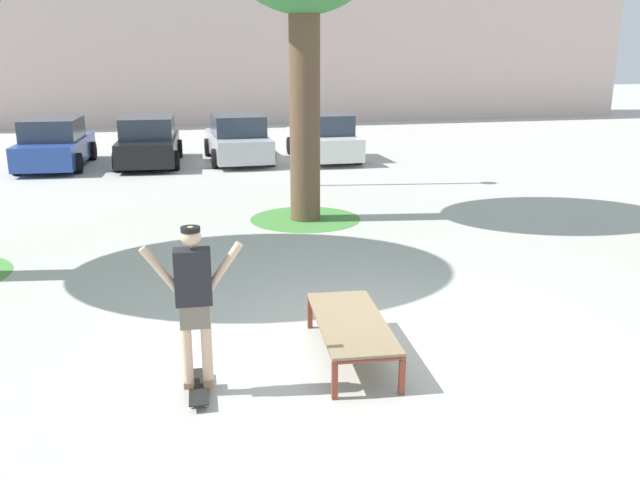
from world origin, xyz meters
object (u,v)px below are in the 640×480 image
at_px(car_black, 149,142).
at_px(light_post, 298,35).
at_px(car_blue, 55,145).
at_px(car_white, 323,138).
at_px(skater, 194,296).
at_px(skate_box, 351,324).
at_px(skateboard, 199,387).
at_px(car_silver, 238,140).

distance_m(car_black, light_post, 6.78).
relative_size(car_blue, car_white, 1.02).
bearing_deg(car_black, skater, -88.06).
bearing_deg(light_post, skate_box, -98.72).
relative_size(skate_box, light_post, 0.34).
bearing_deg(car_white, car_black, 177.62).
xyz_separation_m(skateboard, car_white, (5.07, 15.09, 0.61)).
distance_m(skate_box, car_blue, 15.83).
bearing_deg(car_silver, car_black, -179.84).
bearing_deg(light_post, skateboard, -107.30).
xyz_separation_m(car_silver, light_post, (1.05, -4.63, 3.13)).
bearing_deg(skateboard, car_black, 91.93).
xyz_separation_m(skateboard, car_blue, (-3.31, 15.44, 0.61)).
xyz_separation_m(skate_box, car_silver, (0.52, 14.88, 0.28)).
relative_size(skater, car_blue, 0.39).
xyz_separation_m(skater, car_silver, (2.28, 15.33, -0.38)).
height_order(skater, light_post, light_post).
xyz_separation_m(skateboard, car_black, (-0.52, 15.32, 0.61)).
relative_size(skate_box, car_white, 0.46).
xyz_separation_m(skater, light_post, (3.33, 10.70, 2.75)).
distance_m(skater, car_black, 15.33).
height_order(car_blue, car_black, same).
bearing_deg(light_post, car_black, 129.81).
bearing_deg(skater, car_black, 91.94).
bearing_deg(skater, car_blue, 102.11).
bearing_deg(light_post, skater, -107.30).
height_order(skateboard, car_black, car_black).
distance_m(skateboard, car_blue, 15.80).
distance_m(skateboard, car_silver, 15.51).
height_order(skater, car_white, skater).
bearing_deg(skater, car_white, 71.41).
distance_m(skate_box, car_white, 15.01).
distance_m(skateboard, car_white, 15.93).
bearing_deg(car_white, car_silver, 175.09).
height_order(car_blue, light_post, light_post).
distance_m(car_blue, car_silver, 5.59).
bearing_deg(car_silver, skateboard, -98.46).
relative_size(car_silver, car_white, 1.00).
xyz_separation_m(skate_box, skater, (-1.76, -0.45, 0.66)).
bearing_deg(car_silver, skate_box, -92.00).
bearing_deg(car_white, car_blue, 177.60).
height_order(skate_box, car_silver, car_silver).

